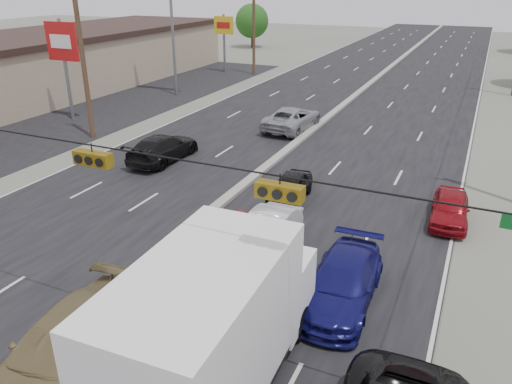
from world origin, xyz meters
TOP-DOWN VIEW (x-y plane):
  - ground at (0.00, 0.00)m, footprint 200.00×200.00m
  - road_surface at (0.00, 30.00)m, footprint 20.00×160.00m
  - center_median at (0.00, 30.00)m, footprint 0.50×160.00m
  - strip_mall at (-26.00, 25.00)m, footprint 12.00×42.00m
  - parking_lot at (-17.00, 25.00)m, footprint 10.00×42.00m
  - utility_pole_left_b at (-12.50, 15.00)m, footprint 1.60×0.30m
  - utility_pole_left_c at (-12.50, 40.00)m, footprint 1.60×0.30m
  - traffic_signals at (1.40, 0.00)m, footprint 25.00×0.30m
  - pole_sign_mid at (-17.00, 18.00)m, footprint 2.60×0.25m
  - pole_sign_far at (-16.00, 40.00)m, footprint 2.20×0.25m
  - tree_left_far at (-22.00, 60.00)m, footprint 4.80×4.80m
  - box_truck at (5.22, -0.66)m, footprint 2.99×7.94m
  - tan_sedan at (1.40, -1.76)m, footprint 2.90×5.93m
  - red_sedan at (2.20, 5.58)m, footprint 1.71×3.84m
  - queue_car_a at (2.66, 11.02)m, footprint 1.68×3.71m
  - queue_car_b at (3.50, 6.30)m, footprint 1.56×4.35m
  - queue_car_d at (7.00, 4.27)m, footprint 2.17×5.02m
  - queue_car_e at (9.60, 11.72)m, footprint 1.69×3.82m
  - oncoming_near at (-5.82, 13.21)m, footprint 2.12×5.11m
  - oncoming_far at (-1.40, 22.08)m, footprint 2.84×5.67m

SIDE VIEW (x-z plane):
  - ground at x=0.00m, z-range 0.00..0.00m
  - road_surface at x=0.00m, z-range -0.01..0.01m
  - parking_lot at x=-17.00m, z-range -0.01..0.01m
  - center_median at x=0.00m, z-range 0.00..0.20m
  - red_sedan at x=2.20m, z-range 0.00..1.23m
  - queue_car_a at x=2.66m, z-range 0.00..1.24m
  - queue_car_e at x=9.60m, z-range 0.00..1.28m
  - queue_car_b at x=3.50m, z-range 0.00..1.43m
  - queue_car_d at x=7.00m, z-range 0.00..1.44m
  - oncoming_near at x=-5.82m, z-range 0.00..1.48m
  - oncoming_far at x=-1.40m, z-range 0.00..1.54m
  - tan_sedan at x=1.40m, z-range 0.00..1.66m
  - box_truck at x=5.22m, z-range 0.05..4.04m
  - strip_mall at x=-26.00m, z-range 0.00..4.60m
  - tree_left_far at x=-22.00m, z-range 0.66..6.78m
  - pole_sign_far at x=-16.00m, z-range 1.41..7.41m
  - utility_pole_left_b at x=-12.50m, z-range 0.11..10.11m
  - utility_pole_left_c at x=-12.50m, z-range 0.11..10.11m
  - pole_sign_mid at x=-17.00m, z-range 1.61..8.61m
  - traffic_signals at x=1.40m, z-range 5.22..5.77m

